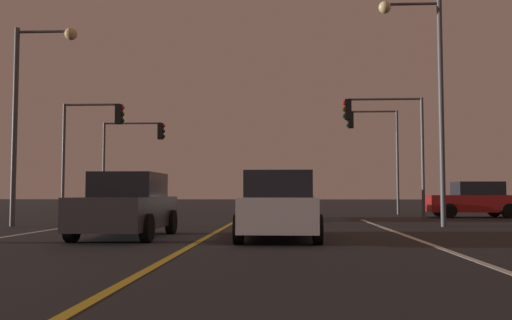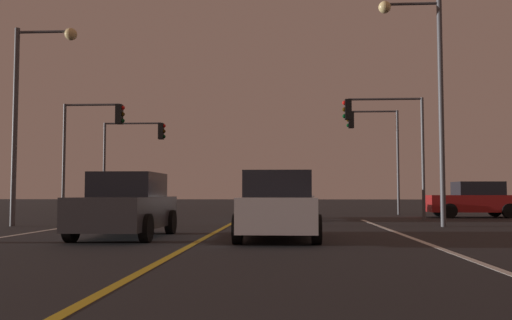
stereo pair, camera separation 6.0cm
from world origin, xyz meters
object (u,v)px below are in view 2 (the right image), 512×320
(traffic_light_near_right, at_px, (384,128))
(street_lamp_left_mid, at_px, (31,97))
(traffic_light_far_right, at_px, (374,138))
(traffic_light_far_left, at_px, (135,145))
(traffic_light_near_left, at_px, (93,133))
(car_ahead_far, at_px, (292,201))
(street_lamp_right_far, at_px, (426,81))
(car_lead_same_lane, at_px, (278,207))
(car_oncoming, at_px, (126,206))
(car_crossing_side, at_px, (474,200))

(traffic_light_near_right, xyz_separation_m, street_lamp_left_mid, (-13.33, -5.69, 0.54))
(traffic_light_far_right, bearing_deg, traffic_light_far_left, 0.00)
(traffic_light_near_left, relative_size, street_lamp_left_mid, 0.74)
(car_ahead_far, xyz_separation_m, traffic_light_near_right, (4.09, 0.27, 3.20))
(traffic_light_far_right, relative_size, street_lamp_right_far, 0.71)
(car_lead_same_lane, xyz_separation_m, car_ahead_far, (0.40, 10.32, 0.00))
(car_ahead_far, xyz_separation_m, traffic_light_near_left, (-9.04, 0.27, 3.08))
(car_lead_same_lane, height_order, car_oncoming, same)
(car_crossing_side, relative_size, street_lamp_right_far, 0.54)
(traffic_light_near_left, bearing_deg, car_lead_same_lane, -50.76)
(street_lamp_right_far, bearing_deg, car_ahead_far, -46.03)
(traffic_light_far_left, height_order, street_lamp_right_far, street_lamp_right_far)
(traffic_light_far_right, distance_m, street_lamp_left_mid, 17.73)
(traffic_light_near_left, height_order, street_lamp_left_mid, street_lamp_left_mid)
(car_crossing_side, relative_size, car_oncoming, 1.00)
(traffic_light_far_left, bearing_deg, car_ahead_far, -33.59)
(traffic_light_near_right, bearing_deg, street_lamp_left_mid, 23.10)
(car_ahead_far, bearing_deg, traffic_light_far_left, 56.41)
(car_crossing_side, height_order, car_ahead_far, same)
(car_oncoming, bearing_deg, car_ahead_far, 156.32)
(car_ahead_far, bearing_deg, car_oncoming, 156.32)
(traffic_light_far_left, bearing_deg, car_lead_same_lane, -62.74)
(traffic_light_near_right, relative_size, street_lamp_left_mid, 0.76)
(car_ahead_far, relative_size, traffic_light_near_right, 0.80)
(traffic_light_near_right, height_order, street_lamp_right_far, street_lamp_right_far)
(car_lead_same_lane, bearing_deg, traffic_light_far_right, -16.96)
(traffic_light_near_right, height_order, traffic_light_far_left, traffic_light_near_right)
(car_lead_same_lane, xyz_separation_m, car_crossing_side, (9.14, 12.99, 0.00))
(car_ahead_far, relative_size, street_lamp_left_mid, 0.61)
(traffic_light_near_right, bearing_deg, car_lead_same_lane, 67.03)
(car_oncoming, xyz_separation_m, traffic_light_far_right, (8.88, 15.75, 3.34))
(traffic_light_near_right, distance_m, street_lamp_left_mid, 14.50)
(traffic_light_far_right, bearing_deg, street_lamp_right_far, 91.04)
(car_lead_same_lane, xyz_separation_m, street_lamp_left_mid, (-8.84, 4.90, 3.74))
(street_lamp_left_mid, bearing_deg, traffic_light_far_right, 39.13)
(street_lamp_left_mid, bearing_deg, traffic_light_near_right, 23.10)
(car_oncoming, bearing_deg, traffic_light_near_left, -155.52)
(car_ahead_far, height_order, traffic_light_near_left, traffic_light_near_left)
(traffic_light_near_left, relative_size, traffic_light_far_right, 0.93)
(traffic_light_far_right, relative_size, street_lamp_left_mid, 0.80)
(car_crossing_side, distance_m, traffic_light_near_right, 6.14)
(car_crossing_side, height_order, street_lamp_right_far, street_lamp_right_far)
(traffic_light_far_right, bearing_deg, traffic_light_near_right, 85.65)
(traffic_light_near_right, xyz_separation_m, street_lamp_right_far, (0.61, -5.14, 1.05))
(car_oncoming, height_order, car_ahead_far, same)
(car_lead_same_lane, distance_m, street_lamp_left_mid, 10.78)
(traffic_light_near_right, bearing_deg, car_oncoming, 50.45)
(traffic_light_near_right, distance_m, traffic_light_far_left, 13.91)
(traffic_light_near_right, bearing_deg, traffic_light_far_left, -23.30)
(car_crossing_side, bearing_deg, car_oncoming, 43.97)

